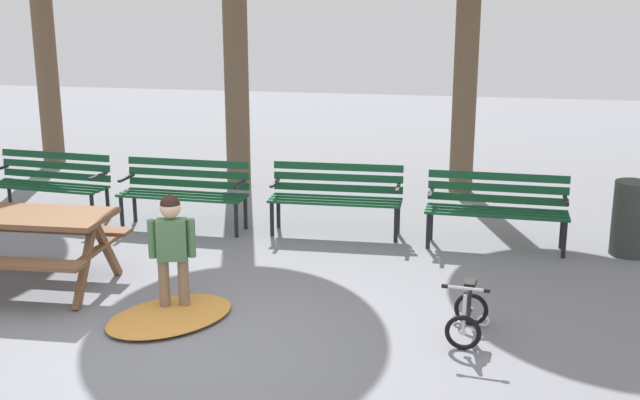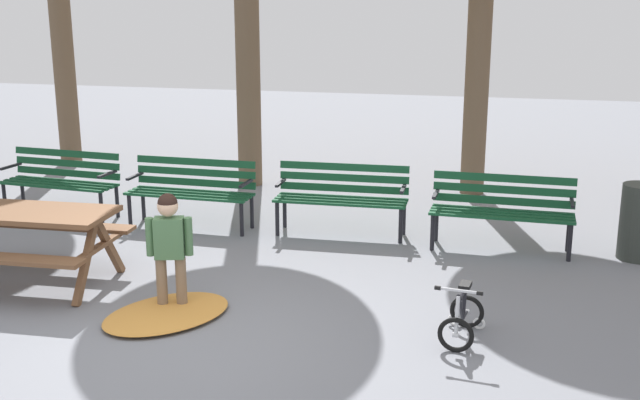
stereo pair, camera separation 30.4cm
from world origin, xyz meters
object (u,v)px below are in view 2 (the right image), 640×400
(park_bench_far_right, at_px, (502,206))
(park_bench_far_left, at_px, (62,177))
(park_bench_right, at_px, (342,193))
(trash_bin, at_px, (640,222))
(picnic_table, at_px, (23,227))
(park_bench_left, at_px, (192,187))
(kids_bicycle, at_px, (462,317))
(child_standing, at_px, (169,242))

(park_bench_far_right, bearing_deg, park_bench_far_left, 179.05)
(park_bench_right, height_order, trash_bin, park_bench_right)
(park_bench_far_right, relative_size, trash_bin, 1.91)
(picnic_table, distance_m, park_bench_left, 2.45)
(picnic_table, relative_size, kids_bicycle, 3.18)
(park_bench_right, distance_m, trash_bin, 3.40)
(park_bench_far_left, height_order, park_bench_far_right, same)
(picnic_table, distance_m, kids_bicycle, 4.39)
(park_bench_left, xyz_separation_m, child_standing, (0.91, -2.61, 0.15))
(picnic_table, xyz_separation_m, child_standing, (1.72, -0.29, 0.07))
(park_bench_far_left, relative_size, park_bench_far_right, 1.01)
(park_bench_left, bearing_deg, park_bench_far_left, 177.14)
(park_bench_left, relative_size, park_bench_far_right, 1.00)
(kids_bicycle, xyz_separation_m, trash_bin, (1.74, 2.63, 0.22))
(park_bench_far_left, bearing_deg, picnic_table, -65.76)
(kids_bicycle, bearing_deg, park_bench_far_right, 84.50)
(park_bench_left, bearing_deg, trash_bin, 0.23)
(picnic_table, xyz_separation_m, park_bench_left, (0.81, 2.32, -0.08))
(child_standing, relative_size, kids_bicycle, 1.89)
(park_bench_far_left, bearing_deg, park_bench_far_right, -0.95)
(park_bench_left, xyz_separation_m, park_bench_far_right, (3.80, 0.00, 0.00))
(picnic_table, distance_m, park_bench_right, 3.66)
(park_bench_right, bearing_deg, trash_bin, -2.23)
(park_bench_right, height_order, kids_bicycle, park_bench_right)
(child_standing, xyz_separation_m, trash_bin, (4.38, 2.63, -0.24))
(park_bench_right, relative_size, child_standing, 1.45)
(picnic_table, distance_m, park_bench_far_right, 5.16)
(park_bench_right, xyz_separation_m, child_standing, (-0.99, -2.76, 0.15))
(trash_bin, bearing_deg, park_bench_left, -179.77)
(park_bench_left, distance_m, child_standing, 2.77)
(park_bench_far_left, distance_m, park_bench_left, 1.90)
(picnic_table, relative_size, park_bench_far_left, 1.15)
(park_bench_right, bearing_deg, child_standing, -109.63)
(park_bench_far_left, xyz_separation_m, park_bench_far_right, (5.69, -0.09, 0.00))
(kids_bicycle, bearing_deg, picnic_table, 176.19)
(park_bench_left, relative_size, child_standing, 1.44)
(picnic_table, relative_size, park_bench_left, 1.17)
(child_standing, height_order, kids_bicycle, child_standing)
(park_bench_far_left, bearing_deg, park_bench_left, -2.86)
(park_bench_far_left, height_order, trash_bin, park_bench_far_left)
(park_bench_far_left, height_order, child_standing, child_standing)
(park_bench_far_left, distance_m, kids_bicycle, 6.08)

